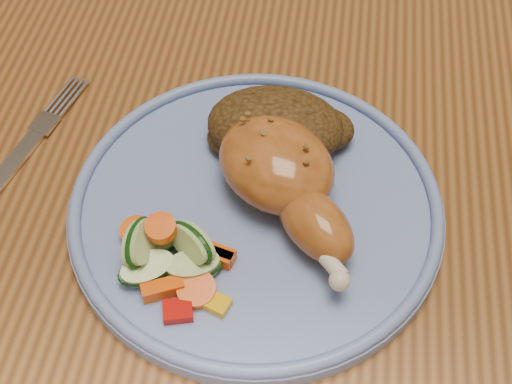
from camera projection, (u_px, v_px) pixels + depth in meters
dining_table at (375, 209)px, 0.66m from camera, size 0.90×1.40×0.75m
plate at (256, 209)px, 0.55m from camera, size 0.29×0.29×0.01m
plate_rim at (256, 200)px, 0.54m from camera, size 0.29×0.29×0.01m
chicken_leg at (285, 178)px, 0.53m from camera, size 0.14×0.16×0.05m
rice_pilaf at (278, 127)px, 0.57m from camera, size 0.12×0.08×0.05m
vegetable_pile at (169, 255)px, 0.50m from camera, size 0.09×0.09×0.04m
fork at (16, 160)px, 0.59m from camera, size 0.06×0.17×0.00m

